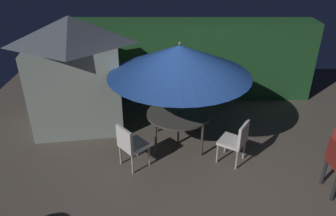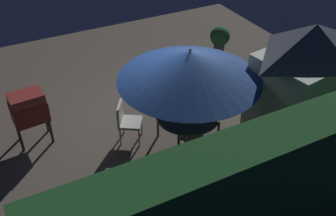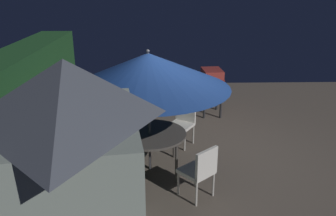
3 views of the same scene
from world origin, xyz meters
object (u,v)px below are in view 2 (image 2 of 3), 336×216
at_px(garden_shed, 304,82).
at_px(chair_far_side, 126,120).
at_px(patio_table, 188,116).
at_px(patio_umbrella, 190,65).
at_px(bbq_grill, 29,109).
at_px(chair_toward_hedge, 221,158).
at_px(chair_near_shed, 205,92).
at_px(potted_plant_by_shed, 220,38).

height_order(garden_shed, chair_far_side, garden_shed).
xyz_separation_m(patio_table, patio_umbrella, (0.00, -0.00, 1.20)).
xyz_separation_m(patio_umbrella, chair_far_side, (1.10, -0.68, -1.36)).
bearing_deg(bbq_grill, patio_umbrella, 151.85).
bearing_deg(chair_toward_hedge, patio_table, -89.44).
distance_m(patio_table, chair_near_shed, 1.25).
height_order(patio_table, chair_toward_hedge, chair_toward_hedge).
bearing_deg(bbq_grill, chair_far_side, 154.14).
distance_m(patio_table, chair_toward_hedge, 1.24).
distance_m(chair_far_side, chair_toward_hedge, 2.20).
distance_m(chair_toward_hedge, potted_plant_by_shed, 5.12).
height_order(chair_near_shed, chair_far_side, same).
distance_m(patio_umbrella, chair_far_side, 1.88).
distance_m(patio_table, potted_plant_by_shed, 4.16).
relative_size(chair_far_side, chair_toward_hedge, 1.00).
distance_m(garden_shed, patio_umbrella, 2.46).
bearing_deg(potted_plant_by_shed, chair_far_side, 31.23).
distance_m(chair_near_shed, chair_far_side, 2.03).
relative_size(chair_near_shed, potted_plant_by_shed, 1.03).
distance_m(patio_table, chair_far_side, 1.30).
relative_size(patio_table, potted_plant_by_shed, 1.52).
height_order(patio_umbrella, potted_plant_by_shed, patio_umbrella).
xyz_separation_m(chair_far_side, potted_plant_by_shed, (-3.92, -2.37, 0.00)).
xyz_separation_m(garden_shed, chair_near_shed, (1.33, -1.60, -0.79)).
xyz_separation_m(garden_shed, potted_plant_by_shed, (-0.56, -3.84, -0.78)).
distance_m(garden_shed, chair_far_side, 3.74).
bearing_deg(patio_table, garden_shed, 160.68).
bearing_deg(garden_shed, patio_umbrella, -19.32).
xyz_separation_m(chair_toward_hedge, potted_plant_by_shed, (-2.81, -4.28, 0.00)).
distance_m(garden_shed, chair_near_shed, 2.22).
height_order(chair_near_shed, chair_toward_hedge, same).
bearing_deg(chair_near_shed, patio_table, 41.19).
bearing_deg(garden_shed, chair_near_shed, -50.43).
distance_m(patio_umbrella, chair_near_shed, 1.84).
bearing_deg(bbq_grill, chair_near_shed, 169.23).
distance_m(bbq_grill, chair_near_shed, 3.89).
distance_m(patio_umbrella, chair_toward_hedge, 1.84).
height_order(chair_far_side, potted_plant_by_shed, chair_far_side).
bearing_deg(patio_table, chair_far_side, -31.67).
bearing_deg(chair_toward_hedge, potted_plant_by_shed, -123.28).
xyz_separation_m(chair_near_shed, chair_toward_hedge, (0.92, 2.04, 0.00)).
height_order(patio_umbrella, chair_far_side, patio_umbrella).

